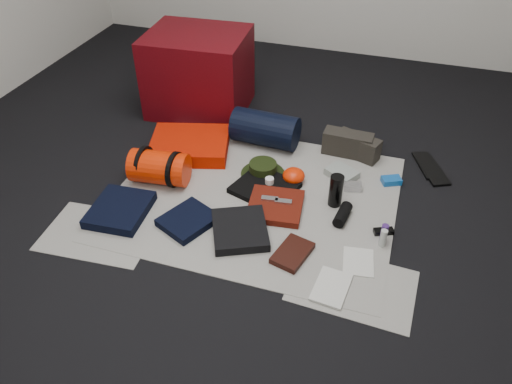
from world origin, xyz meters
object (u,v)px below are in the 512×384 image
(sleeping_pad, at_px, (190,145))
(water_bottle, at_px, (336,191))
(navy_duffel, at_px, (265,129))
(red_cabinet, at_px, (199,72))
(compact_camera, at_px, (353,186))
(paperback_book, at_px, (292,253))
(stuff_sack, at_px, (160,168))

(sleeping_pad, relative_size, water_bottle, 2.55)
(water_bottle, bearing_deg, navy_duffel, 139.16)
(red_cabinet, height_order, compact_camera, red_cabinet)
(red_cabinet, xyz_separation_m, compact_camera, (1.24, -0.65, -0.26))
(compact_camera, bearing_deg, paperback_book, -118.05)
(navy_duffel, bearing_deg, red_cabinet, 154.19)
(sleeping_pad, height_order, paperback_book, sleeping_pad)
(stuff_sack, bearing_deg, sleeping_pad, 84.36)
(sleeping_pad, relative_size, navy_duffel, 1.14)
(red_cabinet, bearing_deg, sleeping_pad, -78.16)
(navy_duffel, height_order, paperback_book, navy_duffel)
(navy_duffel, relative_size, compact_camera, 4.25)
(red_cabinet, distance_m, paperback_book, 1.67)
(sleeping_pad, bearing_deg, water_bottle, -14.12)
(red_cabinet, relative_size, paperback_book, 3.03)
(sleeping_pad, height_order, stuff_sack, stuff_sack)
(red_cabinet, height_order, sleeping_pad, red_cabinet)
(red_cabinet, relative_size, water_bottle, 3.53)
(sleeping_pad, bearing_deg, paperback_book, -39.41)
(paperback_book, bearing_deg, water_bottle, 89.51)
(compact_camera, height_order, paperback_book, compact_camera)
(stuff_sack, relative_size, paperback_book, 1.51)
(navy_duffel, relative_size, paperback_book, 1.92)
(water_bottle, bearing_deg, stuff_sack, -174.29)
(stuff_sack, height_order, paperback_book, stuff_sack)
(sleeping_pad, distance_m, stuff_sack, 0.36)
(stuff_sack, xyz_separation_m, navy_duffel, (0.48, 0.59, 0.01))
(sleeping_pad, height_order, water_bottle, water_bottle)
(red_cabinet, height_order, stuff_sack, red_cabinet)
(stuff_sack, bearing_deg, compact_camera, 13.67)
(water_bottle, xyz_separation_m, compact_camera, (0.08, 0.17, -0.08))
(compact_camera, distance_m, paperback_book, 0.67)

